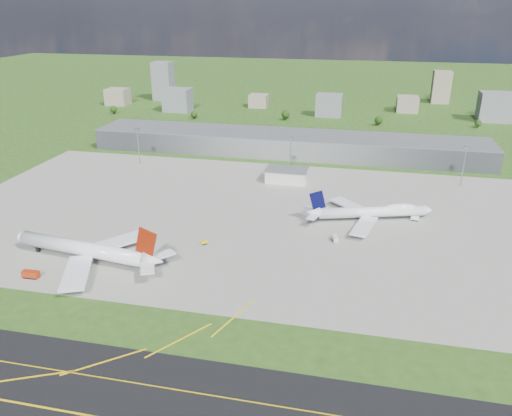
% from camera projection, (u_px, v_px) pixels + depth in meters
% --- Properties ---
extents(ground, '(1400.00, 1400.00, 0.00)m').
position_uv_depth(ground, '(284.00, 159.00, 373.66)').
color(ground, '#294E18').
rests_on(ground, ground).
extents(apron, '(360.00, 190.00, 0.08)m').
position_uv_depth(apron, '(269.00, 217.00, 272.40)').
color(apron, gray).
rests_on(apron, ground).
extents(terminal, '(300.00, 42.00, 15.00)m').
position_uv_depth(terminal, '(287.00, 144.00, 384.32)').
color(terminal, slate).
rests_on(terminal, ground).
extents(ops_building, '(26.00, 16.00, 8.00)m').
position_uv_depth(ops_building, '(287.00, 176.00, 325.03)').
color(ops_building, silver).
rests_on(ops_building, ground).
extents(mast_west, '(3.50, 2.00, 25.90)m').
position_uv_depth(mast_west, '(138.00, 140.00, 355.06)').
color(mast_west, gray).
rests_on(mast_west, ground).
extents(mast_center, '(3.50, 2.00, 25.90)m').
position_uv_depth(mast_center, '(291.00, 149.00, 333.32)').
color(mast_center, gray).
rests_on(mast_center, ground).
extents(mast_east, '(3.50, 2.00, 25.90)m').
position_uv_depth(mast_east, '(465.00, 159.00, 311.57)').
color(mast_east, gray).
rests_on(mast_east, ground).
extents(airliner_red_twin, '(79.66, 61.59, 21.88)m').
position_uv_depth(airliner_red_twin, '(88.00, 250.00, 223.37)').
color(airliner_red_twin, white).
rests_on(airliner_red_twin, ground).
extents(airliner_blue_quad, '(67.92, 52.15, 18.13)m').
position_uv_depth(airliner_blue_quad, '(372.00, 212.00, 266.09)').
color(airliner_blue_quad, white).
rests_on(airliner_blue_quad, ground).
extents(fire_truck, '(7.30, 2.97, 3.25)m').
position_uv_depth(fire_truck, '(31.00, 275.00, 211.71)').
color(fire_truck, '#AA2C0C').
rests_on(fire_truck, ground).
extents(tug_yellow, '(3.80, 3.69, 1.70)m').
position_uv_depth(tug_yellow, '(204.00, 243.00, 241.35)').
color(tug_yellow, yellow).
rests_on(tug_yellow, ground).
extents(van_white_near, '(4.07, 5.84, 2.70)m').
position_uv_depth(van_white_near, '(335.00, 239.00, 244.44)').
color(van_white_near, silver).
rests_on(van_white_near, ground).
extents(van_white_far, '(4.54, 2.54, 2.28)m').
position_uv_depth(van_white_far, '(415.00, 219.00, 267.25)').
color(van_white_far, white).
rests_on(van_white_far, ground).
extents(bldg_far_w, '(24.00, 20.00, 18.00)m').
position_uv_depth(bldg_far_w, '(118.00, 97.00, 567.12)').
color(bldg_far_w, gray).
rests_on(bldg_far_w, ground).
extents(bldg_w, '(28.00, 22.00, 24.00)m').
position_uv_depth(bldg_w, '(178.00, 100.00, 532.11)').
color(bldg_w, slate).
rests_on(bldg_w, ground).
extents(bldg_cw, '(20.00, 18.00, 14.00)m').
position_uv_depth(bldg_cw, '(259.00, 101.00, 554.30)').
color(bldg_cw, gray).
rests_on(bldg_cw, ground).
extents(bldg_c, '(26.00, 20.00, 22.00)m').
position_uv_depth(bldg_c, '(329.00, 105.00, 509.89)').
color(bldg_c, slate).
rests_on(bldg_c, ground).
extents(bldg_ce, '(22.00, 24.00, 16.00)m').
position_uv_depth(bldg_ce, '(407.00, 104.00, 531.32)').
color(bldg_ce, gray).
rests_on(bldg_ce, ground).
extents(bldg_e, '(30.00, 22.00, 28.00)m').
position_uv_depth(bldg_e, '(495.00, 107.00, 486.13)').
color(bldg_e, slate).
rests_on(bldg_e, ground).
extents(bldg_tall_w, '(22.00, 20.00, 44.00)m').
position_uv_depth(bldg_tall_w, '(163.00, 81.00, 590.33)').
color(bldg_tall_w, slate).
rests_on(bldg_tall_w, ground).
extents(bldg_tall_e, '(20.00, 18.00, 36.00)m').
position_uv_depth(bldg_tall_e, '(441.00, 87.00, 573.73)').
color(bldg_tall_e, gray).
rests_on(bldg_tall_e, ground).
extents(tree_far_w, '(7.20, 7.20, 8.80)m').
position_uv_depth(tree_far_w, '(113.00, 109.00, 519.50)').
color(tree_far_w, '#382314').
rests_on(tree_far_w, ground).
extents(tree_w, '(6.75, 6.75, 8.25)m').
position_uv_depth(tree_w, '(194.00, 114.00, 497.32)').
color(tree_w, '#382314').
rests_on(tree_w, ground).
extents(tree_c, '(8.10, 8.10, 9.90)m').
position_uv_depth(tree_c, '(286.00, 114.00, 492.70)').
color(tree_c, '#382314').
rests_on(tree_c, ground).
extents(tree_e, '(7.65, 7.65, 9.35)m').
position_uv_depth(tree_e, '(379.00, 120.00, 470.52)').
color(tree_e, '#382314').
rests_on(tree_e, ground).
extents(tree_far_e, '(6.30, 6.30, 7.70)m').
position_uv_depth(tree_far_e, '(478.00, 123.00, 462.13)').
color(tree_far_e, '#382314').
rests_on(tree_far_e, ground).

